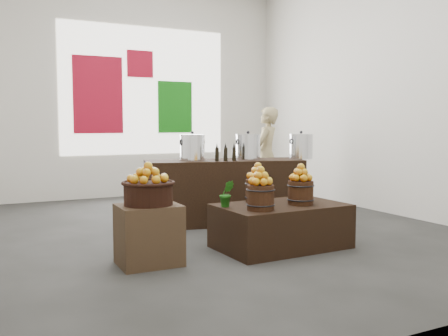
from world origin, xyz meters
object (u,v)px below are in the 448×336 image
stock_pot_left (192,148)px  stock_pot_center (248,148)px  display_table (281,226)px  shopper (266,155)px  crate (149,235)px  counter (224,192)px  wicker_basket (148,194)px  stock_pot_right (301,147)px

stock_pot_left → stock_pot_center: bearing=-14.0°
display_table → shopper: 3.19m
crate → counter: size_ratio=0.27×
wicker_basket → stock_pot_left: (1.16, 1.61, 0.35)m
display_table → stock_pot_right: size_ratio=4.22×
stock_pot_right → crate: bearing=-155.3°
crate → wicker_basket: 0.40m
shopper → counter: bearing=1.3°
wicker_basket → stock_pot_left: bearing=54.2°
crate → counter: (1.58, 1.50, 0.14)m
stock_pot_center → wicker_basket: bearing=-143.5°
display_table → stock_pot_left: 1.85m
counter → stock_pot_left: 0.75m
stock_pot_right → shopper: (0.36, 1.50, -0.22)m
wicker_basket → display_table: 1.59m
stock_pot_right → shopper: size_ratio=0.20×
wicker_basket → shopper: (3.03, 2.73, 0.13)m
counter → stock_pot_right: size_ratio=6.47×
stock_pot_left → stock_pot_center: same height
display_table → stock_pot_right: 1.88m
stock_pot_right → shopper: shopper is taller
crate → display_table: size_ratio=0.42×
display_table → stock_pot_left: (-0.37, 1.62, 0.80)m
stock_pot_center → shopper: shopper is taller
stock_pot_center → crate: bearing=-143.5°
stock_pot_center → shopper: (1.12, 1.31, -0.22)m
wicker_basket → stock_pot_left: stock_pot_left is taller
crate → stock_pot_left: size_ratio=1.78×
display_table → stock_pot_left: size_ratio=4.22×
wicker_basket → shopper: size_ratio=0.28×
display_table → stock_pot_left: stock_pot_left is taller
stock_pot_right → wicker_basket: bearing=-155.3°
stock_pot_left → stock_pot_right: bearing=-14.0°
wicker_basket → counter: (1.58, 1.50, -0.26)m
stock_pot_left → stock_pot_right: size_ratio=1.00×
wicker_basket → stock_pot_right: stock_pot_right is taller
stock_pot_center → stock_pot_right: same height
stock_pot_right → stock_pot_center: bearing=166.0°
crate → wicker_basket: bearing=0.0°
crate → shopper: size_ratio=0.36×
shopper → crate: bearing=2.9°
wicker_basket → display_table: bearing=-0.6°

